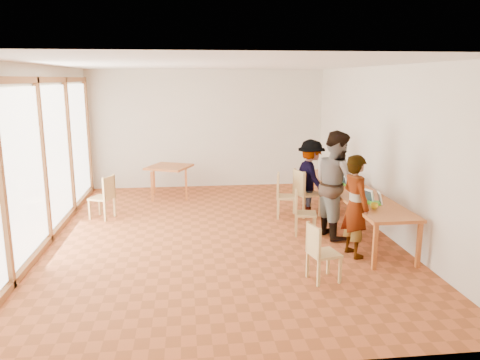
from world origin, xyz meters
name	(u,v)px	position (x,y,z in m)	size (l,w,h in m)	color
ground	(219,235)	(0.00, 0.00, 0.00)	(8.00, 8.00, 0.00)	#AD542A
wall_back	(207,129)	(0.00, 4.00, 1.50)	(6.00, 0.10, 3.00)	silver
wall_front	(250,221)	(0.00, -4.00, 1.50)	(6.00, 0.10, 3.00)	silver
wall_right	(383,150)	(3.00, 0.00, 1.50)	(0.10, 8.00, 3.00)	silver
window_wall	(42,156)	(-2.96, 0.00, 1.50)	(0.10, 8.00, 3.00)	white
ceiling	(218,63)	(0.00, 0.00, 3.02)	(6.00, 8.00, 0.04)	white
communal_table	(352,192)	(2.50, 0.12, 0.70)	(0.80, 4.00, 0.75)	#B96429
side_table	(169,169)	(-0.97, 2.95, 0.67)	(0.90, 0.90, 0.75)	#B96429
chair_near	(319,247)	(1.22, -2.12, 0.51)	(0.46, 0.46, 0.44)	tan
chair_mid	(301,208)	(1.46, -0.13, 0.50)	(0.45, 0.45, 0.44)	tan
chair_far	(283,191)	(1.36, 0.97, 0.55)	(0.50, 0.50, 0.48)	tan
chair_empty	(303,188)	(1.80, 1.04, 0.59)	(0.55, 0.55, 0.51)	tan
chair_spare	(105,193)	(-2.19, 1.30, 0.54)	(0.54, 0.54, 0.47)	tan
person_near	(355,206)	(2.06, -1.22, 0.82)	(0.59, 0.39, 1.63)	gray
person_mid	(336,184)	(2.06, -0.24, 0.95)	(0.92, 0.72, 1.90)	gray
person_far	(311,177)	(1.99, 1.19, 0.78)	(1.00, 0.58, 1.56)	gray
laptop_near	(377,201)	(2.54, -0.91, 0.81)	(0.25, 0.27, 0.20)	#55D629
laptop_mid	(366,199)	(2.40, -0.78, 0.81)	(0.30, 0.32, 0.22)	#55D629
laptop_far	(342,182)	(2.45, 0.55, 0.80)	(0.21, 0.23, 0.18)	#55D629
yellow_mug	(374,206)	(2.38, -1.19, 0.80)	(0.12, 0.12, 0.09)	yellow
green_bottle	(337,178)	(2.32, 0.53, 0.89)	(0.07, 0.07, 0.28)	#1C7B29
clear_glass	(363,183)	(2.83, 0.46, 0.80)	(0.07, 0.07, 0.09)	silver
condiment_cup	(358,187)	(2.63, 0.16, 0.78)	(0.08, 0.08, 0.06)	white
pink_phone	(311,171)	(2.18, 1.88, 0.76)	(0.05, 0.10, 0.01)	#F13EA3
black_pouch	(340,180)	(2.48, 0.78, 0.80)	(0.16, 0.26, 0.09)	black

